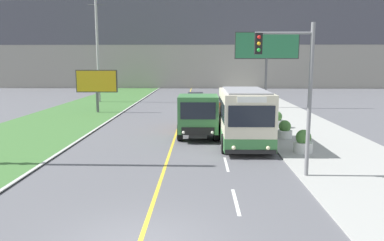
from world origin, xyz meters
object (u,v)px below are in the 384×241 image
traffic_light_mast (294,81)px  planter_round_second (285,130)px  billboard_small (97,82)px  planter_round_near (303,142)px  planter_round_third (277,120)px  billboard_large (267,48)px  dump_truck (198,116)px  utility_pole_far (97,47)px  city_bus (244,118)px  car_distant (196,100)px

traffic_light_mast → planter_round_second: 8.30m
billboard_small → planter_round_near: 21.23m
planter_round_third → planter_round_near: bearing=-90.8°
billboard_large → planter_round_second: 16.17m
dump_truck → planter_round_near: (5.32, -4.13, -0.74)m
utility_pole_far → planter_round_third: (16.93, -16.98, -5.63)m
planter_round_near → planter_round_second: bearing=92.1°
planter_round_second → planter_round_near: bearing=-87.9°
city_bus → traffic_light_mast: 6.08m
city_bus → billboard_large: (4.09, 17.17, 4.32)m
utility_pole_far → planter_round_second: utility_pole_far is taller
billboard_large → planter_round_near: (-1.29, -18.78, -5.31)m
planter_round_near → planter_round_second: 3.59m
dump_truck → utility_pole_far: (-11.51, 20.02, 4.89)m
dump_truck → billboard_large: (6.62, 14.64, 4.57)m
utility_pole_far → car_distant: bearing=-21.8°
dump_truck → planter_round_near: dump_truck is taller
city_bus → billboard_small: (-11.80, 13.65, 1.17)m
utility_pole_far → planter_round_near: utility_pole_far is taller
city_bus → utility_pole_far: bearing=121.9°
dump_truck → planter_round_third: (5.43, 3.03, -0.74)m
car_distant → planter_round_second: 17.04m
planter_round_near → utility_pole_far: bearing=124.9°
car_distant → billboard_small: bearing=-153.6°
dump_truck → planter_round_second: bearing=-6.1°
city_bus → planter_round_second: size_ratio=5.28×
traffic_light_mast → billboard_large: billboard_large is taller
billboard_large → planter_round_second: (-1.43, -15.19, -5.34)m
billboard_small → city_bus: bearing=-49.2°
dump_truck → car_distant: bearing=91.3°
planter_round_third → planter_round_second: bearing=-93.8°
planter_round_second → dump_truck: bearing=173.9°
traffic_light_mast → utility_pole_far: bearing=118.6°
planter_round_near → planter_round_second: planter_round_near is taller
billboard_large → billboard_small: (-15.89, -3.52, -3.15)m
billboard_large → car_distant: bearing=172.5°
dump_truck → planter_round_second: dump_truck is taller
billboard_large → planter_round_second: size_ratio=6.94×
city_bus → dump_truck: (-2.53, 2.53, -0.25)m
billboard_small → planter_round_second: (14.46, -11.68, -2.19)m
car_distant → traffic_light_mast: 24.16m
utility_pole_far → city_bus: bearing=-58.1°
car_distant → utility_pole_far: (-11.15, 4.46, 5.53)m
billboard_large → planter_round_second: billboard_large is taller
traffic_light_mast → planter_round_second: bearing=79.3°
planter_round_near → planter_round_second: size_ratio=1.08×
city_bus → billboard_small: size_ratio=1.47×
car_distant → utility_pole_far: utility_pole_far is taller
car_distant → billboard_large: (6.98, -0.92, 5.21)m
billboard_small → planter_round_third: billboard_small is taller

